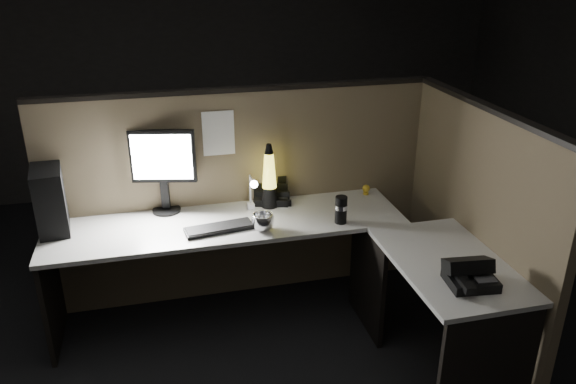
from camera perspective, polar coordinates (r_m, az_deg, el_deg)
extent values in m
plane|color=black|center=(3.58, -1.77, -17.52)|extent=(6.00, 6.00, 0.00)
plane|color=#282623|center=(5.77, -8.40, 13.10)|extent=(6.00, 0.00, 6.00)
cube|color=brown|center=(3.96, -4.74, -0.49)|extent=(2.66, 0.06, 1.50)
cube|color=brown|center=(3.70, 18.36, -3.51)|extent=(0.06, 1.66, 1.50)
cube|color=#ADABA4|center=(3.66, -6.19, -3.23)|extent=(2.30, 0.60, 0.03)
cube|color=#ADABA4|center=(3.33, 16.05, -6.97)|extent=(0.60, 1.00, 0.03)
cube|color=black|center=(3.89, -22.89, -9.59)|extent=(0.03, 0.55, 0.70)
cube|color=black|center=(3.20, 19.58, -16.75)|extent=(0.55, 0.03, 0.70)
cube|color=black|center=(3.78, 8.02, -8.74)|extent=(0.03, 0.55, 0.70)
cube|color=black|center=(3.77, -23.02, -0.57)|extent=(0.22, 0.41, 0.41)
cylinder|color=black|center=(3.87, -12.22, -1.81)|extent=(0.19, 0.19, 0.02)
cube|color=black|center=(3.84, -12.37, -0.16)|extent=(0.06, 0.05, 0.21)
cube|color=black|center=(3.74, -12.71, 3.56)|extent=(0.44, 0.13, 0.36)
cube|color=white|center=(3.72, -12.70, 3.46)|extent=(0.38, 0.09, 0.30)
cube|color=black|center=(3.56, -7.02, -3.68)|extent=(0.44, 0.20, 0.02)
ellipsoid|color=black|center=(3.55, -2.63, -3.48)|extent=(0.09, 0.07, 0.03)
cube|color=white|center=(3.83, -3.81, -1.39)|extent=(0.05, 0.06, 0.03)
cylinder|color=white|center=(3.78, -3.86, 0.26)|extent=(0.01, 0.01, 0.21)
cylinder|color=white|center=(3.68, -3.71, 1.33)|extent=(0.01, 0.14, 0.01)
sphere|color=white|center=(3.61, -3.48, 0.79)|extent=(0.05, 0.05, 0.05)
cube|color=black|center=(3.93, -1.69, -0.61)|extent=(0.29, 0.27, 0.05)
cube|color=black|center=(3.88, -1.60, -0.28)|extent=(0.23, 0.08, 0.09)
cube|color=black|center=(3.96, -1.93, 0.81)|extent=(0.23, 0.08, 0.16)
cone|color=black|center=(3.83, -1.89, -0.46)|extent=(0.12, 0.12, 0.14)
cone|color=yellow|center=(3.76, -1.93, 2.20)|extent=(0.10, 0.10, 0.24)
sphere|color=brown|center=(3.79, -1.91, 1.13)|extent=(0.05, 0.05, 0.05)
sphere|color=brown|center=(3.76, -1.93, 2.36)|extent=(0.03, 0.03, 0.03)
cone|color=black|center=(3.71, -1.96, 4.40)|extent=(0.06, 0.06, 0.07)
cylinder|color=black|center=(3.60, 5.41, -1.81)|extent=(0.08, 0.08, 0.18)
imported|color=silver|center=(3.51, -2.57, -3.08)|extent=(0.17, 0.17, 0.11)
sphere|color=gold|center=(4.06, 7.94, 0.36)|extent=(0.05, 0.05, 0.05)
cube|color=white|center=(3.74, -7.08, 5.94)|extent=(0.21, 0.00, 0.30)
cube|color=black|center=(3.12, 18.07, -8.52)|extent=(0.27, 0.24, 0.05)
cube|color=black|center=(3.12, 17.81, -7.14)|extent=(0.26, 0.17, 0.11)
cube|color=black|center=(3.03, 17.44, -8.74)|extent=(0.07, 0.19, 0.04)
cube|color=#3F3F42|center=(3.11, 19.28, -8.18)|extent=(0.12, 0.12, 0.00)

